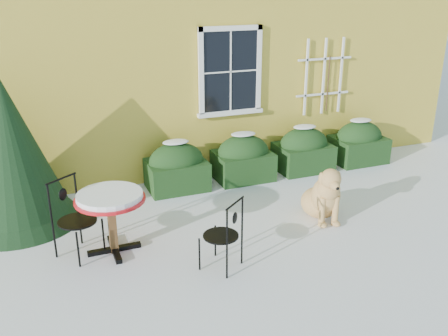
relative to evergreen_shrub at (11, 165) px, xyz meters
name	(u,v)px	position (x,y,z in m)	size (l,w,h in m)	color
ground	(250,252)	(2.98, -2.20, -0.94)	(80.00, 80.00, 0.00)	white
hedge_row	(274,154)	(4.63, 0.35, -0.54)	(4.95, 0.80, 0.91)	black
evergreen_shrub	(11,165)	(0.00, 0.00, 0.00)	(1.92, 1.92, 2.33)	black
bistro_table	(110,203)	(1.22, -1.48, -0.20)	(0.95, 0.95, 0.88)	black
patio_chair_near	(224,234)	(2.49, -2.43, -0.45)	(0.61, 0.61, 0.98)	black
patio_chair_far	(75,218)	(0.74, -1.36, -0.39)	(0.68, 0.67, 1.09)	black
dog	(324,197)	(4.47, -1.69, -0.56)	(0.70, 1.01, 0.94)	tan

